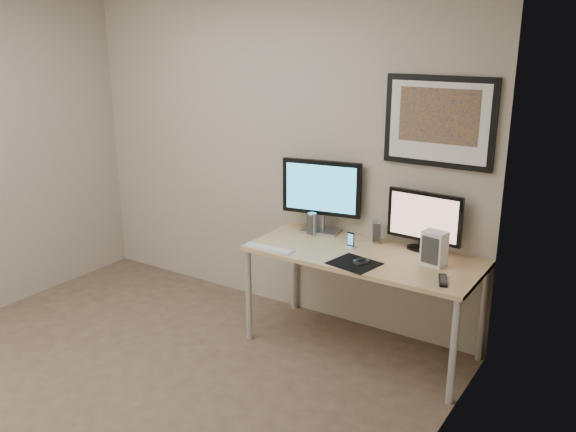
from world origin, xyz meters
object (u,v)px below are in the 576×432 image
monitor_tv (424,220)px  speaker_right (377,232)px  desk (363,262)px  keyboard (268,248)px  fan_unit (434,248)px  monitor_large (321,193)px  speaker_left (312,224)px  phone_dock (351,240)px  framed_art (439,122)px

monitor_tv → speaker_right: monitor_tv is taller
desk → keyboard: keyboard is taller
monitor_tv → fan_unit: bearing=-51.4°
monitor_tv → keyboard: size_ratio=1.41×
monitor_large → speaker_left: 0.24m
phone_dock → framed_art: bearing=34.8°
phone_dock → keyboard: (-0.47, -0.34, -0.05)m
desk → monitor_tv: monitor_tv is taller
monitor_large → monitor_tv: (0.79, 0.04, -0.08)m
desk → fan_unit: 0.51m
phone_dock → keyboard: phone_dock is taller
speaker_left → fan_unit: bearing=-6.6°
monitor_tv → speaker_left: size_ratio=3.16×
monitor_tv → speaker_left: (-0.82, -0.13, -0.14)m
desk → monitor_large: monitor_large is taller
monitor_large → monitor_tv: size_ratio=1.13×
speaker_right → fan_unit: bearing=-44.9°
monitor_tv → speaker_right: (-0.34, -0.03, -0.14)m
speaker_left → fan_unit: 0.98m
monitor_large → keyboard: 0.62m
keyboard → fan_unit: size_ratio=1.67×
monitor_large → speaker_left: monitor_large is taller
framed_art → monitor_large: bearing=-173.8°
framed_art → speaker_left: 1.19m
phone_dock → fan_unit: bearing=4.8°
framed_art → phone_dock: (-0.48, -0.28, -0.83)m
monitor_large → phone_dock: 0.47m
framed_art → keyboard: size_ratio=1.97×
phone_dock → keyboard: 0.58m
speaker_left → keyboard: (-0.10, -0.44, -0.08)m
framed_art → fan_unit: size_ratio=3.29×
desk → monitor_tv: bearing=41.3°
desk → phone_dock: phone_dock is taller
desk → fan_unit: fan_unit is taller
speaker_left → desk: bearing=-17.6°
speaker_left → keyboard: size_ratio=0.44×
keyboard → phone_dock: bearing=32.7°
monitor_large → speaker_left: (-0.02, -0.09, -0.22)m
monitor_large → speaker_right: monitor_large is taller
desk → phone_dock: size_ratio=13.81×
framed_art → speaker_right: 0.90m
desk → speaker_left: size_ratio=9.46×
framed_art → speaker_left: size_ratio=4.44×
monitor_tv → phone_dock: size_ratio=4.62×
framed_art → fan_unit: framed_art is taller
speaker_left → keyboard: speaker_left is taller
desk → keyboard: bearing=-154.3°
desk → monitor_tv: (0.31, 0.28, 0.29)m
desk → framed_art: 1.07m
monitor_large → fan_unit: 0.99m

